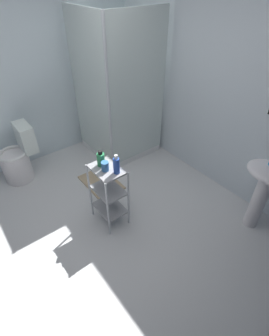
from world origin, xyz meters
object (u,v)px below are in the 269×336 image
Objects in this scene: shower_stall at (118,126)px; bath_mat at (101,182)px; storage_cart at (108,191)px; body_wash_bottle_green at (101,159)px; pedestal_sink at (265,185)px; shampoo_bottle_blue at (116,165)px; toilet at (19,158)px; rinse_cup at (105,166)px.

shower_stall reaches higher than bath_mat.
body_wash_bottle_green is at bearing -173.18° from storage_cart.
pedestal_sink is 1.52m from shampoo_bottle_blue.
shower_stall is 1.39m from body_wash_bottle_green.
shower_stall is at bearing 145.08° from shampoo_bottle_blue.
toilet is 1.03× the size of storage_cart.
storage_cart is at bearing -22.15° from bath_mat.
shampoo_bottle_blue is at bearing 20.82° from storage_cart.
rinse_cup is at bearing -146.76° from shampoo_bottle_blue.
shower_stall is 11.58× the size of body_wash_bottle_green.
storage_cart is 0.78m from bath_mat.
shower_stall is at bearing 127.03° from bath_mat.
pedestal_sink is 4.69× the size of body_wash_bottle_green.
body_wash_bottle_green is (-0.08, -0.01, 0.38)m from storage_cart.
shampoo_bottle_blue reaches higher than rinse_cup.
shower_stall reaches higher than rinse_cup.
storage_cart is (1.08, -0.88, -0.03)m from shower_stall.
bath_mat is (-0.72, 0.20, -0.82)m from shampoo_bottle_blue.
shampoo_bottle_blue is 1.11m from bath_mat.
shower_stall is at bearing 138.38° from body_wash_bottle_green.
pedestal_sink is 1.07× the size of toilet.
body_wash_bottle_green is (1.00, -0.89, 0.35)m from shower_stall.
shampoo_bottle_blue is (0.12, 0.04, 0.39)m from storage_cart.
body_wash_bottle_green is (-1.12, -1.23, 0.24)m from pedestal_sink.
rinse_cup is at bearing -39.48° from shower_stall.
bath_mat is at bearing 164.34° from shampoo_bottle_blue.
shower_stall is 2.47× the size of pedestal_sink.
rinse_cup is at bearing -23.48° from bath_mat.
toilet is at bearing -144.16° from pedestal_sink.
toilet is 1.49m from body_wash_bottle_green.
shampoo_bottle_blue is (1.50, 0.57, 0.52)m from toilet.
pedestal_sink is at bearing 49.62° from storage_cart.
rinse_cup is at bearing 19.92° from toilet.
bath_mat is at bearing 153.99° from body_wash_bottle_green.
shower_stall is 1.46m from rinse_cup.
shower_stall is 1.40m from storage_cart.
pedestal_sink is 8.28× the size of rinse_cup.
rinse_cup is (-0.10, -0.07, -0.04)m from shampoo_bottle_blue.
shower_stall is 0.92m from bath_mat.
shower_stall reaches higher than body_wash_bottle_green.
toilet is 1.49m from storage_cart.
shampoo_bottle_blue is 2.12× the size of rinse_cup.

